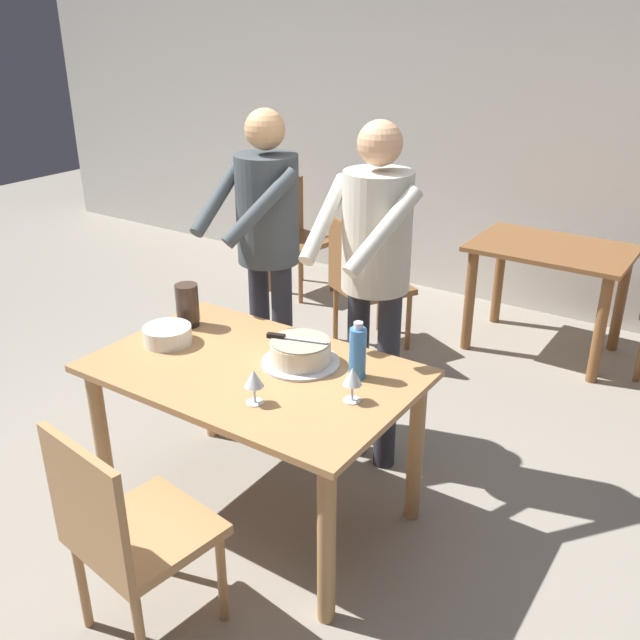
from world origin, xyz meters
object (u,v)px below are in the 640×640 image
plate_stack (168,335)px  hurricane_lamp (187,305)px  main_dining_table (255,393)px  chair_near_side (126,530)px  wine_glass_near (254,379)px  person_standing_beside (267,238)px  background_chair_0 (363,281)px  background_chair_1 (294,232)px  cake_knife (284,337)px  water_bottle (358,352)px  person_cutting_cake (375,263)px  wine_glass_far (353,377)px  background_table (549,270)px  cake_on_platter (301,353)px

plate_stack → hurricane_lamp: (-0.06, 0.20, 0.07)m
main_dining_table → chair_near_side: (0.07, -0.81, -0.14)m
wine_glass_near → person_standing_beside: 1.12m
background_chair_0 → background_chair_1: same height
plate_stack → hurricane_lamp: bearing=105.9°
cake_knife → water_bottle: water_bottle is taller
water_bottle → hurricane_lamp: size_ratio=1.19×
wine_glass_near → water_bottle: 0.46m
main_dining_table → person_cutting_cake: 0.81m
person_standing_beside → chair_near_side: (0.51, -1.49, -0.58)m
main_dining_table → chair_near_side: bearing=-84.9°
hurricane_lamp → chair_near_side: hurricane_lamp is taller
wine_glass_far → background_table: bearing=88.7°
cake_on_platter → cake_knife: size_ratio=1.29×
hurricane_lamp → chair_near_side: (0.61, -0.98, -0.37)m
person_cutting_cake → chair_near_side: person_cutting_cake is taller
plate_stack → background_chair_0: size_ratio=0.24×
cake_on_platter → hurricane_lamp: size_ratio=1.62×
person_cutting_cake → background_chair_0: 1.44m
chair_near_side → background_table: (0.47, 3.23, 0.09)m
wine_glass_far → background_table: size_ratio=0.14×
cake_knife → cake_on_platter: bearing=17.2°
wine_glass_near → person_cutting_cake: bearing=88.2°
wine_glass_near → plate_stack: bearing=163.5°
hurricane_lamp → person_standing_beside: person_standing_beside is taller
background_chair_0 → background_chair_1: size_ratio=1.00×
cake_on_platter → hurricane_lamp: 0.68m
plate_stack → background_table: 2.66m
cake_on_platter → person_cutting_cake: 0.58m
cake_on_platter → cake_knife: (-0.07, -0.02, 0.06)m
person_cutting_cake → wine_glass_near: bearing=-91.8°
wine_glass_far → background_chair_1: size_ratio=0.16×
cake_knife → chair_near_side: chair_near_side is taller
chair_near_side → background_chair_1: size_ratio=1.00×
plate_stack → wine_glass_far: 0.97m
main_dining_table → wine_glass_near: wine_glass_near is taller
cake_on_platter → water_bottle: (0.27, 0.03, 0.06)m
cake_knife → wine_glass_near: bearing=-72.3°
cake_knife → background_table: cake_knife is taller
plate_stack → water_bottle: size_ratio=0.88×
background_table → background_chair_1: bearing=-179.5°
plate_stack → background_chair_1: 2.66m
cake_knife → wine_glass_far: bearing=-16.3°
wine_glass_far → person_standing_beside: bearing=144.1°
person_standing_beside → background_chair_1: (-1.08, 1.73, -0.58)m
background_chair_0 → background_chair_1: (-1.03, 0.65, 0.00)m
plate_stack → water_bottle: (0.89, 0.20, 0.07)m
cake_knife → background_table: size_ratio=0.26×
plate_stack → person_standing_beside: (0.04, 0.70, 0.29)m
cake_on_platter → background_chair_0: size_ratio=0.38×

